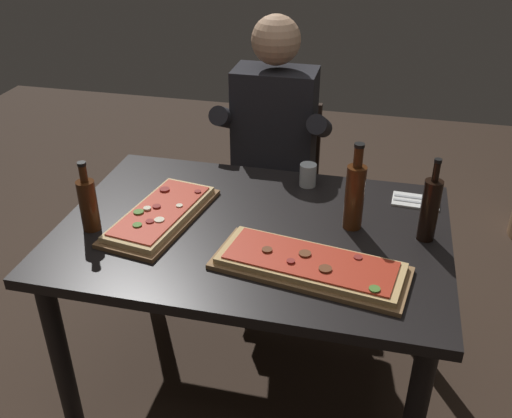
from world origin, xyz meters
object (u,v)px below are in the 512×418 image
dining_table (253,249)px  diner_chair (276,181)px  pizza_rectangular_left (161,214)px  oil_bottle_amber (355,194)px  wine_bottle_dark (88,203)px  vinegar_bottle_green (430,209)px  seated_diner (272,144)px  tumbler_near_camera (308,176)px  pizza_rectangular_front (310,265)px

dining_table → diner_chair: (-0.08, 0.86, -0.16)m
pizza_rectangular_left → oil_bottle_amber: oil_bottle_amber is taller
pizza_rectangular_left → wine_bottle_dark: 0.26m
vinegar_bottle_green → pizza_rectangular_left: bearing=-174.6°
pizza_rectangular_left → seated_diner: size_ratio=0.41×
oil_bottle_amber → tumbler_near_camera: (-0.21, 0.28, -0.09)m
dining_table → seated_diner: bearing=96.3°
dining_table → oil_bottle_amber: 0.43m
dining_table → vinegar_bottle_green: 0.65m
dining_table → seated_diner: size_ratio=1.05×
dining_table → wine_bottle_dark: (-0.56, -0.14, 0.20)m
oil_bottle_amber → tumbler_near_camera: oil_bottle_amber is taller
dining_table → tumbler_near_camera: bearing=69.0°
dining_table → diner_chair: bearing=95.4°
vinegar_bottle_green → tumbler_near_camera: vinegar_bottle_green is taller
vinegar_bottle_green → diner_chair: bearing=131.2°
dining_table → oil_bottle_amber: (0.35, 0.09, 0.23)m
pizza_rectangular_front → pizza_rectangular_left: size_ratio=1.20×
pizza_rectangular_left → seated_diner: bearing=70.6°
vinegar_bottle_green → wine_bottle_dark: bearing=-169.8°
pizza_rectangular_front → seated_diner: size_ratio=0.50×
pizza_rectangular_front → vinegar_bottle_green: bearing=37.5°
vinegar_bottle_green → dining_table: bearing=-173.2°
pizza_rectangular_left → oil_bottle_amber: (0.69, 0.11, 0.11)m
dining_table → pizza_rectangular_left: (-0.35, -0.02, 0.11)m
vinegar_bottle_green → diner_chair: (-0.69, 0.78, -0.37)m
seated_diner → tumbler_near_camera: bearing=-58.6°
wine_bottle_dark → oil_bottle_amber: size_ratio=0.81×
pizza_rectangular_left → wine_bottle_dark: wine_bottle_dark is taller
tumbler_near_camera → vinegar_bottle_green: bearing=-32.7°
pizza_rectangular_front → seated_diner: 1.00m
tumbler_near_camera → diner_chair: size_ratio=0.11×
diner_chair → seated_diner: size_ratio=0.65×
oil_bottle_amber → diner_chair: oil_bottle_amber is taller
pizza_rectangular_left → wine_bottle_dark: bearing=-151.2°
dining_table → oil_bottle_amber: size_ratio=4.27×
dining_table → wine_bottle_dark: 0.61m
oil_bottle_amber → seated_diner: 0.79m
oil_bottle_amber → seated_diner: seated_diner is taller
pizza_rectangular_front → wine_bottle_dark: (-0.80, 0.07, 0.09)m
wine_bottle_dark → seated_diner: seated_diner is taller
dining_table → pizza_rectangular_front: bearing=-40.9°
vinegar_bottle_green → seated_diner: 0.96m
pizza_rectangular_front → wine_bottle_dark: bearing=175.0°
dining_table → pizza_rectangular_front: (0.24, -0.21, 0.11)m
wine_bottle_dark → vinegar_bottle_green: 1.19m
dining_table → wine_bottle_dark: size_ratio=5.27×
seated_diner → vinegar_bottle_green: bearing=-44.0°
pizza_rectangular_left → seated_diner: (0.27, 0.75, -0.02)m
pizza_rectangular_left → oil_bottle_amber: bearing=8.9°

